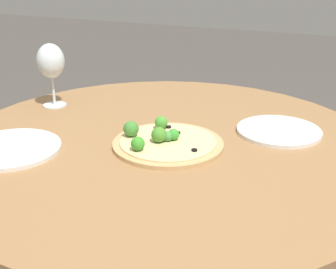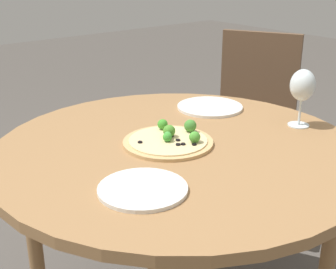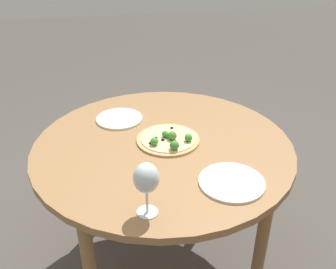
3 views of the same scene
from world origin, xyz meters
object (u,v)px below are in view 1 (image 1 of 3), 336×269
object	(u,v)px
pizza	(165,141)
plate_far	(279,131)
wine_glass	(51,62)
plate_near	(10,149)

from	to	relation	value
pizza	plate_far	distance (m)	0.31
wine_glass	plate_near	xyz separation A→B (m)	(0.10, -0.32, -0.13)
plate_near	plate_far	size ratio (longest dim) A/B	1.10
pizza	wine_glass	bearing A→B (deg)	160.32
wine_glass	plate_far	world-z (taller)	wine_glass
plate_far	wine_glass	bearing A→B (deg)	-176.71
pizza	plate_near	distance (m)	0.37
pizza	wine_glass	world-z (taller)	wine_glass
wine_glass	plate_near	distance (m)	0.36
pizza	wine_glass	xyz separation A→B (m)	(-0.42, 0.15, 0.12)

